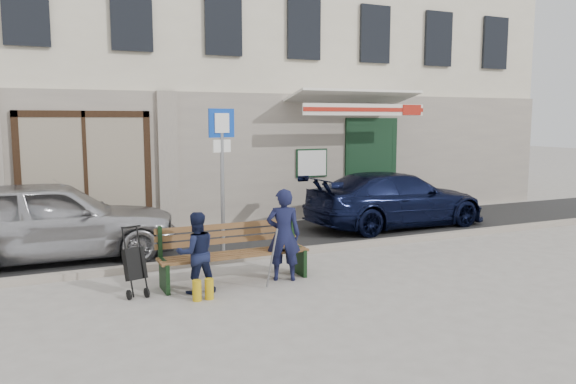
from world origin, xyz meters
TOP-DOWN VIEW (x-y plane):
  - ground at (0.00, 0.00)m, footprint 80.00×80.00m
  - asphalt_lane at (0.00, 3.10)m, footprint 60.00×3.20m
  - curb at (0.00, 1.50)m, footprint 60.00×0.18m
  - building at (0.01, 8.45)m, footprint 20.00×8.27m
  - car_silver at (-3.98, 2.91)m, footprint 4.50×1.93m
  - car_navy at (3.65, 3.05)m, footprint 4.60×1.98m
  - parking_sign at (-1.14, 1.66)m, footprint 0.51×0.13m
  - bench at (-1.45, 0.26)m, footprint 2.40×1.17m
  - man at (-0.65, 0.04)m, footprint 0.63×0.53m
  - woman at (-2.10, -0.04)m, footprint 0.59×0.46m
  - stroller at (-2.95, 0.23)m, footprint 0.35×0.45m

SIDE VIEW (x-z plane):
  - ground at x=0.00m, z-range 0.00..0.00m
  - asphalt_lane at x=0.00m, z-range 0.00..0.01m
  - curb at x=0.00m, z-range 0.00..0.12m
  - stroller at x=-2.95m, z-range -0.06..0.95m
  - bench at x=-1.45m, z-range -0.03..0.95m
  - woman at x=-2.10m, z-range 0.00..1.22m
  - car_navy at x=3.65m, z-range 0.00..1.32m
  - man at x=-0.65m, z-range 0.00..1.48m
  - car_silver at x=-3.98m, z-range 0.00..1.51m
  - parking_sign at x=-1.14m, z-range 0.48..3.23m
  - building at x=0.01m, z-range -0.03..9.97m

